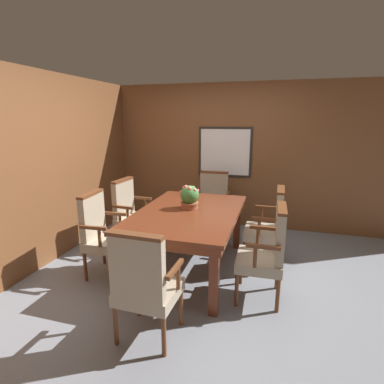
{
  "coord_description": "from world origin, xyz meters",
  "views": [
    {
      "loc": [
        0.95,
        -3.23,
        1.86
      ],
      "look_at": [
        -0.05,
        0.25,
        0.97
      ],
      "focal_mm": 28.0,
      "sensor_mm": 36.0,
      "label": 1
    }
  ],
  "objects_px": {
    "chair_left_far": "(131,212)",
    "potted_plant": "(190,197)",
    "chair_right_near": "(268,250)",
    "chair_head_far": "(213,201)",
    "dining_table": "(189,218)",
    "chair_head_near": "(144,283)",
    "chair_right_far": "(269,224)",
    "chair_left_near": "(102,231)"
  },
  "relations": [
    {
      "from": "chair_left_near",
      "to": "chair_head_far",
      "type": "height_order",
      "value": "same"
    },
    {
      "from": "dining_table",
      "to": "chair_right_far",
      "type": "xyz_separation_m",
      "value": [
        0.95,
        0.44,
        -0.13
      ]
    },
    {
      "from": "chair_left_near",
      "to": "chair_head_far",
      "type": "relative_size",
      "value": 1.0
    },
    {
      "from": "dining_table",
      "to": "chair_head_near",
      "type": "bearing_deg",
      "value": -89.58
    },
    {
      "from": "chair_left_near",
      "to": "chair_right_near",
      "type": "distance_m",
      "value": 1.93
    },
    {
      "from": "potted_plant",
      "to": "dining_table",
      "type": "bearing_deg",
      "value": -79.92
    },
    {
      "from": "chair_right_far",
      "to": "potted_plant",
      "type": "xyz_separation_m",
      "value": [
        -0.97,
        -0.33,
        0.37
      ]
    },
    {
      "from": "dining_table",
      "to": "chair_left_near",
      "type": "distance_m",
      "value": 1.05
    },
    {
      "from": "chair_left_near",
      "to": "chair_head_far",
      "type": "distance_m",
      "value": 1.97
    },
    {
      "from": "chair_left_near",
      "to": "chair_right_near",
      "type": "height_order",
      "value": "same"
    },
    {
      "from": "chair_head_far",
      "to": "chair_left_near",
      "type": "bearing_deg",
      "value": -120.83
    },
    {
      "from": "chair_head_far",
      "to": "potted_plant",
      "type": "height_order",
      "value": "potted_plant"
    },
    {
      "from": "chair_left_far",
      "to": "potted_plant",
      "type": "xyz_separation_m",
      "value": [
        0.99,
        -0.31,
        0.37
      ]
    },
    {
      "from": "chair_left_far",
      "to": "chair_head_far",
      "type": "bearing_deg",
      "value": -44.31
    },
    {
      "from": "chair_right_far",
      "to": "chair_left_near",
      "type": "height_order",
      "value": "same"
    },
    {
      "from": "dining_table",
      "to": "chair_right_near",
      "type": "distance_m",
      "value": 1.05
    },
    {
      "from": "potted_plant",
      "to": "chair_left_near",
      "type": "bearing_deg",
      "value": -152.64
    },
    {
      "from": "dining_table",
      "to": "potted_plant",
      "type": "bearing_deg",
      "value": 100.08
    },
    {
      "from": "dining_table",
      "to": "potted_plant",
      "type": "xyz_separation_m",
      "value": [
        -0.02,
        0.1,
        0.24
      ]
    },
    {
      "from": "chair_head_near",
      "to": "potted_plant",
      "type": "distance_m",
      "value": 1.46
    },
    {
      "from": "chair_right_far",
      "to": "chair_left_near",
      "type": "bearing_deg",
      "value": -66.52
    },
    {
      "from": "chair_head_near",
      "to": "chair_right_near",
      "type": "relative_size",
      "value": 1.0
    },
    {
      "from": "chair_right_near",
      "to": "potted_plant",
      "type": "xyz_separation_m",
      "value": [
        -0.98,
        0.49,
        0.37
      ]
    },
    {
      "from": "chair_left_far",
      "to": "chair_head_near",
      "type": "distance_m",
      "value": 2.0
    },
    {
      "from": "dining_table",
      "to": "chair_right_far",
      "type": "distance_m",
      "value": 1.06
    },
    {
      "from": "dining_table",
      "to": "chair_right_near",
      "type": "relative_size",
      "value": 1.79
    },
    {
      "from": "chair_head_far",
      "to": "dining_table",
      "type": "bearing_deg",
      "value": -91.57
    },
    {
      "from": "dining_table",
      "to": "chair_right_far",
      "type": "height_order",
      "value": "chair_right_far"
    },
    {
      "from": "chair_left_far",
      "to": "potted_plant",
      "type": "height_order",
      "value": "potted_plant"
    },
    {
      "from": "chair_left_far",
      "to": "chair_head_far",
      "type": "height_order",
      "value": "same"
    },
    {
      "from": "chair_right_near",
      "to": "chair_right_far",
      "type": "bearing_deg",
      "value": 179.42
    },
    {
      "from": "potted_plant",
      "to": "chair_right_far",
      "type": "bearing_deg",
      "value": 18.93
    },
    {
      "from": "chair_left_far",
      "to": "chair_right_far",
      "type": "bearing_deg",
      "value": -85.28
    },
    {
      "from": "chair_right_near",
      "to": "chair_left_far",
      "type": "bearing_deg",
      "value": -113.35
    },
    {
      "from": "chair_left_far",
      "to": "chair_left_near",
      "type": "relative_size",
      "value": 1.0
    },
    {
      "from": "chair_right_near",
      "to": "chair_head_far",
      "type": "bearing_deg",
      "value": -152.21
    },
    {
      "from": "chair_head_near",
      "to": "chair_right_near",
      "type": "xyz_separation_m",
      "value": [
        0.95,
        0.92,
        0.0
      ]
    },
    {
      "from": "chair_left_far",
      "to": "chair_head_far",
      "type": "relative_size",
      "value": 1.0
    },
    {
      "from": "chair_right_far",
      "to": "chair_head_near",
      "type": "xyz_separation_m",
      "value": [
        -0.94,
        -1.75,
        0.0
      ]
    },
    {
      "from": "chair_left_near",
      "to": "potted_plant",
      "type": "relative_size",
      "value": 3.41
    },
    {
      "from": "chair_right_near",
      "to": "chair_head_near",
      "type": "bearing_deg",
      "value": -47.11
    },
    {
      "from": "dining_table",
      "to": "chair_left_near",
      "type": "relative_size",
      "value": 1.79
    }
  ]
}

